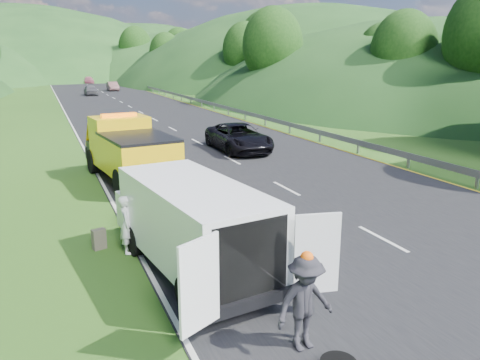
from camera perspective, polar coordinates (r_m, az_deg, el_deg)
name	(u,v)px	position (r m, az deg, el deg)	size (l,w,h in m)	color
ground	(263,231)	(14.71, 2.80, -6.26)	(320.00, 320.00, 0.00)	#38661E
road_surface	(130,107)	(53.38, -13.27, 8.69)	(14.00, 200.00, 0.02)	black
guardrail	(167,96)	(67.08, -8.93, 10.05)	(0.06, 140.00, 1.52)	gray
tree_line_right	(231,90)	(78.13, -1.11, 10.86)	(14.00, 140.00, 14.00)	#275218
hills_backdrop	(84,76)	(147.68, -18.47, 11.95)	(201.00, 288.60, 44.00)	#2D5B23
tow_truck	(129,149)	(20.91, -13.39, 3.64)	(3.21, 6.84, 2.83)	black
white_van	(191,222)	(11.71, -5.95, -5.07)	(3.63, 6.82, 2.32)	black
woman	(129,253)	(13.51, -13.41, -8.62)	(0.59, 0.43, 1.63)	white
child	(173,250)	(13.45, -8.18, -8.45)	(0.44, 0.34, 0.90)	tan
worker	(303,348)	(9.35, 7.73, -19.66)	(1.19, 0.68, 1.84)	#222127
suitcase	(99,239)	(13.87, -16.81, -6.91)	(0.37, 0.20, 0.59)	brown
passing_suv	(239,151)	(27.22, -0.18, 3.58)	(2.57, 5.57, 1.55)	black
dist_car_a	(91,95)	(71.08, -17.69, 9.80)	(1.70, 4.22, 1.44)	#46464B
dist_car_b	(113,91)	(79.92, -15.22, 10.45)	(1.51, 4.34, 1.43)	brown
dist_car_c	(89,83)	(104.11, -17.96, 11.13)	(1.93, 4.74, 1.38)	#9B4D60
dist_car_d	(85,79)	(127.40, -18.39, 11.63)	(1.70, 4.22, 1.44)	#714370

